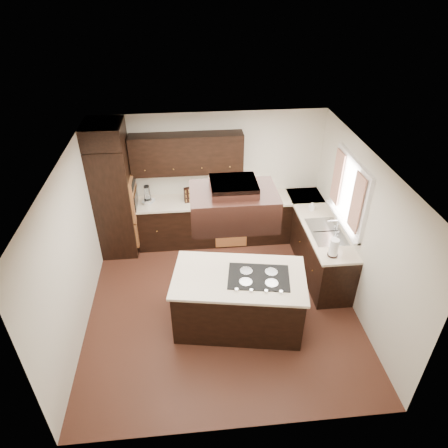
{
  "coord_description": "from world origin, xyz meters",
  "views": [
    {
      "loc": [
        -0.43,
        -4.71,
        4.65
      ],
      "look_at": [
        0.1,
        0.6,
        1.15
      ],
      "focal_mm": 32.0,
      "sensor_mm": 36.0,
      "label": 1
    }
  ],
  "objects": [
    {
      "name": "curtain_right",
      "position": [
        2.01,
        0.97,
        1.7
      ],
      "size": [
        0.02,
        0.34,
        0.9
      ],
      "primitive_type": "cube",
      "color": "beige",
      "rests_on": "wall_right"
    },
    {
      "name": "paper_towel",
      "position": [
        1.69,
        -0.09,
        1.07
      ],
      "size": [
        0.15,
        0.15,
        0.29
      ],
      "primitive_type": "cylinder",
      "rotation": [
        0.0,
        0.0,
        -0.1
      ],
      "color": "white",
      "rests_on": "countertop_right"
    },
    {
      "name": "window_frame",
      "position": [
        2.07,
        0.55,
        1.65
      ],
      "size": [
        0.06,
        1.32,
        1.12
      ],
      "primitive_type": "cube",
      "color": "white",
      "rests_on": "wall_right"
    },
    {
      "name": "upper_cabinets",
      "position": [
        -0.43,
        1.93,
        1.81
      ],
      "size": [
        2.0,
        0.34,
        0.72
      ],
      "primitive_type": "cube",
      "color": "black",
      "rests_on": "wall_back"
    },
    {
      "name": "window_pane",
      "position": [
        2.1,
        0.55,
        1.65
      ],
      "size": [
        0.0,
        1.2,
        1.0
      ],
      "primitive_type": "cube",
      "color": "white",
      "rests_on": "wall_right"
    },
    {
      "name": "floor",
      "position": [
        0.0,
        0.0,
        -0.01
      ],
      "size": [
        4.2,
        4.2,
        0.02
      ],
      "primitive_type": "cube",
      "color": "brown",
      "rests_on": "ground"
    },
    {
      "name": "island_top",
      "position": [
        0.21,
        -0.42,
        0.9
      ],
      "size": [
        2.05,
        1.37,
        0.04
      ],
      "primitive_type": "cube",
      "rotation": [
        0.0,
        0.0,
        -0.17
      ],
      "color": "beige",
      "rests_on": "island"
    },
    {
      "name": "countertop_right",
      "position": [
        1.79,
        0.9,
        0.9
      ],
      "size": [
        0.63,
        2.4,
        0.04
      ],
      "primitive_type": "cube",
      "color": "beige",
      "rests_on": "base_cabinets_right"
    },
    {
      "name": "base_cabinets_back",
      "position": [
        0.03,
        1.8,
        0.44
      ],
      "size": [
        2.93,
        0.6,
        0.88
      ],
      "primitive_type": "cube",
      "color": "black",
      "rests_on": "floor"
    },
    {
      "name": "hood_duct",
      "position": [
        0.1,
        -0.55,
        2.44
      ],
      "size": [
        0.55,
        0.5,
        0.13
      ],
      "primitive_type": "cube",
      "color": "black",
      "rests_on": "ceiling"
    },
    {
      "name": "base_cabinets_right",
      "position": [
        1.8,
        0.9,
        0.44
      ],
      "size": [
        0.6,
        2.4,
        0.88
      ],
      "primitive_type": "cube",
      "color": "black",
      "rests_on": "floor"
    },
    {
      "name": "island",
      "position": [
        0.21,
        -0.42,
        0.44
      ],
      "size": [
        1.97,
        1.3,
        0.88
      ],
      "primitive_type": "cube",
      "rotation": [
        0.0,
        0.0,
        -0.17
      ],
      "color": "black",
      "rests_on": "floor"
    },
    {
      "name": "sink_rim",
      "position": [
        1.8,
        0.55,
        0.92
      ],
      "size": [
        0.52,
        0.84,
        0.01
      ],
      "primitive_type": "cube",
      "color": "silver",
      "rests_on": "countertop_right"
    },
    {
      "name": "blender_pitcher",
      "position": [
        -1.19,
        1.75,
        1.15
      ],
      "size": [
        0.13,
        0.13,
        0.26
      ],
      "primitive_type": "cone",
      "color": "silver",
      "rests_on": "blender_base"
    },
    {
      "name": "cooktop",
      "position": [
        0.49,
        -0.47,
        0.93
      ],
      "size": [
        0.95,
        0.72,
        0.01
      ],
      "primitive_type": "cube",
      "rotation": [
        0.0,
        0.0,
        -0.17
      ],
      "color": "black",
      "rests_on": "island_top"
    },
    {
      "name": "soap_bottle",
      "position": [
        1.74,
        1.24,
        1.0
      ],
      "size": [
        0.1,
        0.1,
        0.17
      ],
      "primitive_type": "imported",
      "rotation": [
        0.0,
        0.0,
        0.38
      ],
      "color": "white",
      "rests_on": "countertop_right"
    },
    {
      "name": "blender_base",
      "position": [
        -1.19,
        1.75,
        0.97
      ],
      "size": [
        0.15,
        0.15,
        0.1
      ],
      "primitive_type": "cylinder",
      "color": "silver",
      "rests_on": "countertop_back"
    },
    {
      "name": "mixing_bowl",
      "position": [
        -1.18,
        1.79,
        0.95
      ],
      "size": [
        0.28,
        0.28,
        0.06
      ],
      "primitive_type": "imported",
      "rotation": [
        0.0,
        0.0,
        -0.28
      ],
      "color": "white",
      "rests_on": "countertop_back"
    },
    {
      "name": "spice_rack",
      "position": [
        -0.35,
        1.79,
        1.06
      ],
      "size": [
        0.35,
        0.15,
        0.29
      ],
      "primitive_type": "cube",
      "rotation": [
        0.0,
        0.0,
        0.2
      ],
      "color": "black",
      "rests_on": "countertop_back"
    },
    {
      "name": "wall_left",
      "position": [
        -2.11,
        0.0,
        1.25
      ],
      "size": [
        0.02,
        4.2,
        2.5
      ],
      "primitive_type": "cube",
      "color": "beige",
      "rests_on": "ground"
    },
    {
      "name": "range_hood",
      "position": [
        0.1,
        -0.55,
        2.16
      ],
      "size": [
        1.05,
        0.72,
        0.42
      ],
      "primitive_type": "cube",
      "color": "black",
      "rests_on": "ceiling"
    },
    {
      "name": "countertop_back",
      "position": [
        0.03,
        1.79,
        0.9
      ],
      "size": [
        2.93,
        0.63,
        0.04
      ],
      "primitive_type": "cube",
      "color": "beige",
      "rests_on": "base_cabinets_back"
    },
    {
      "name": "ceiling",
      "position": [
        0.0,
        0.0,
        2.51
      ],
      "size": [
        4.2,
        4.2,
        0.02
      ],
      "primitive_type": "cube",
      "color": "silver",
      "rests_on": "ground"
    },
    {
      "name": "wall_oven_face",
      "position": [
        -1.43,
        1.71,
        1.12
      ],
      "size": [
        0.05,
        0.62,
        0.78
      ],
      "primitive_type": "cube",
      "color": "#B06A37",
      "rests_on": "oven_column"
    },
    {
      "name": "wall_back",
      "position": [
        0.0,
        2.11,
        1.25
      ],
      "size": [
        4.2,
        0.02,
        2.5
      ],
      "primitive_type": "cube",
      "color": "beige",
      "rests_on": "ground"
    },
    {
      "name": "oven_column",
      "position": [
        -1.78,
        1.71,
        1.06
      ],
      "size": [
        0.65,
        0.75,
        2.12
      ],
      "primitive_type": "cube",
      "color": "black",
      "rests_on": "floor"
    },
    {
      "name": "wall_right",
      "position": [
        2.11,
        0.0,
        1.25
      ],
      "size": [
        0.02,
        4.2,
        2.5
      ],
      "primitive_type": "cube",
      "color": "beige",
      "rests_on": "ground"
    },
    {
      "name": "curtain_left",
      "position": [
        2.01,
        0.13,
        1.7
      ],
      "size": [
        0.02,
        0.34,
        0.9
      ],
      "primitive_type": "cube",
      "color": "beige",
      "rests_on": "wall_right"
    },
    {
      "name": "dishwasher_front",
      "position": [
        0.33,
        1.5,
        0.4
      ],
      "size": [
        0.6,
        0.05,
        0.72
      ],
      "primitive_type": "cube",
      "color": "#B06A37",
      "rests_on": "floor"
    },
    {
      "name": "wall_front",
      "position": [
        0.0,
        -2.11,
        1.25
      ],
      "size": [
        4.2,
        0.02,
        2.5
      ],
      "primitive_type": "cube",
      "color": "beige",
      "rests_on": "ground"
    }
  ]
}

